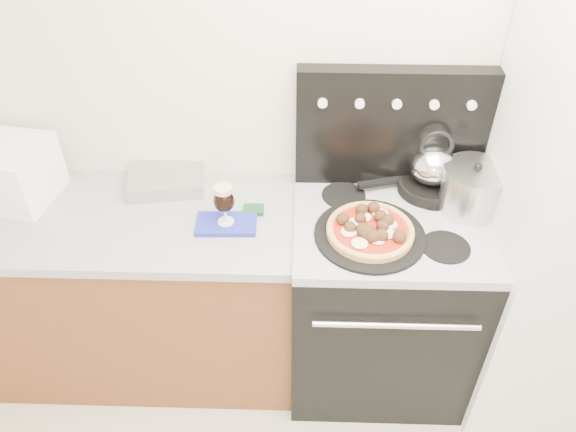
{
  "coord_description": "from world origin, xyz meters",
  "views": [
    {
      "loc": [
        -0.27,
        -0.5,
        2.33
      ],
      "look_at": [
        -0.32,
        1.05,
        1.04
      ],
      "focal_mm": 35.0,
      "sensor_mm": 36.0,
      "label": 1
    }
  ],
  "objects_px": {
    "pizza_pan": "(370,235)",
    "skillet": "(429,187)",
    "base_cabinet": "(133,295)",
    "stove_body": "(379,303)",
    "beer_glass": "(224,205)",
    "toaster_oven": "(1,171)",
    "tea_kettle": "(434,162)",
    "pizza": "(370,229)",
    "oven_mitt": "(226,224)",
    "stock_pot": "(472,190)"
  },
  "relations": [
    {
      "from": "toaster_oven",
      "to": "tea_kettle",
      "type": "relative_size",
      "value": 1.92
    },
    {
      "from": "oven_mitt",
      "to": "pizza_pan",
      "type": "relative_size",
      "value": 0.56
    },
    {
      "from": "oven_mitt",
      "to": "pizza",
      "type": "xyz_separation_m",
      "value": [
        0.55,
        -0.07,
        0.05
      ]
    },
    {
      "from": "beer_glass",
      "to": "tea_kettle",
      "type": "bearing_deg",
      "value": 15.39
    },
    {
      "from": "beer_glass",
      "to": "skillet",
      "type": "distance_m",
      "value": 0.85
    },
    {
      "from": "base_cabinet",
      "to": "stove_body",
      "type": "height_order",
      "value": "stove_body"
    },
    {
      "from": "oven_mitt",
      "to": "pizza_pan",
      "type": "height_order",
      "value": "pizza_pan"
    },
    {
      "from": "base_cabinet",
      "to": "toaster_oven",
      "type": "bearing_deg",
      "value": 166.02
    },
    {
      "from": "stove_body",
      "to": "base_cabinet",
      "type": "bearing_deg",
      "value": 178.7
    },
    {
      "from": "base_cabinet",
      "to": "pizza",
      "type": "relative_size",
      "value": 4.46
    },
    {
      "from": "pizza",
      "to": "tea_kettle",
      "type": "bearing_deg",
      "value": 47.59
    },
    {
      "from": "stove_body",
      "to": "toaster_oven",
      "type": "distance_m",
      "value": 1.67
    },
    {
      "from": "oven_mitt",
      "to": "skillet",
      "type": "xyz_separation_m",
      "value": [
        0.81,
        0.22,
        0.03
      ]
    },
    {
      "from": "base_cabinet",
      "to": "stove_body",
      "type": "distance_m",
      "value": 1.11
    },
    {
      "from": "base_cabinet",
      "to": "stock_pot",
      "type": "distance_m",
      "value": 1.53
    },
    {
      "from": "base_cabinet",
      "to": "skillet",
      "type": "height_order",
      "value": "skillet"
    },
    {
      "from": "toaster_oven",
      "to": "beer_glass",
      "type": "xyz_separation_m",
      "value": [
        0.92,
        -0.17,
        -0.02
      ]
    },
    {
      "from": "stove_body",
      "to": "oven_mitt",
      "type": "distance_m",
      "value": 0.8
    },
    {
      "from": "beer_glass",
      "to": "tea_kettle",
      "type": "distance_m",
      "value": 0.85
    },
    {
      "from": "pizza_pan",
      "to": "stove_body",
      "type": "bearing_deg",
      "value": 45.18
    },
    {
      "from": "base_cabinet",
      "to": "beer_glass",
      "type": "bearing_deg",
      "value": -6.74
    },
    {
      "from": "beer_glass",
      "to": "pizza_pan",
      "type": "height_order",
      "value": "beer_glass"
    },
    {
      "from": "pizza_pan",
      "to": "skillet",
      "type": "height_order",
      "value": "skillet"
    },
    {
      "from": "beer_glass",
      "to": "oven_mitt",
      "type": "bearing_deg",
      "value": 0.0
    },
    {
      "from": "stove_body",
      "to": "tea_kettle",
      "type": "bearing_deg",
      "value": 48.83
    },
    {
      "from": "pizza_pan",
      "to": "skillet",
      "type": "distance_m",
      "value": 0.39
    },
    {
      "from": "oven_mitt",
      "to": "tea_kettle",
      "type": "xyz_separation_m",
      "value": [
        0.81,
        0.22,
        0.16
      ]
    },
    {
      "from": "pizza",
      "to": "pizza_pan",
      "type": "bearing_deg",
      "value": 0.0
    },
    {
      "from": "oven_mitt",
      "to": "pizza",
      "type": "distance_m",
      "value": 0.55
    },
    {
      "from": "base_cabinet",
      "to": "toaster_oven",
      "type": "distance_m",
      "value": 0.76
    },
    {
      "from": "stove_body",
      "to": "stock_pot",
      "type": "distance_m",
      "value": 0.65
    },
    {
      "from": "skillet",
      "to": "stock_pot",
      "type": "relative_size",
      "value": 1.03
    },
    {
      "from": "stove_body",
      "to": "beer_glass",
      "type": "bearing_deg",
      "value": -177.37
    },
    {
      "from": "skillet",
      "to": "tea_kettle",
      "type": "height_order",
      "value": "tea_kettle"
    },
    {
      "from": "toaster_oven",
      "to": "tea_kettle",
      "type": "bearing_deg",
      "value": 11.71
    },
    {
      "from": "beer_glass",
      "to": "tea_kettle",
      "type": "relative_size",
      "value": 0.85
    },
    {
      "from": "toaster_oven",
      "to": "skillet",
      "type": "bearing_deg",
      "value": 11.71
    },
    {
      "from": "toaster_oven",
      "to": "beer_glass",
      "type": "distance_m",
      "value": 0.94
    },
    {
      "from": "beer_glass",
      "to": "skillet",
      "type": "height_order",
      "value": "beer_glass"
    },
    {
      "from": "base_cabinet",
      "to": "stock_pot",
      "type": "height_order",
      "value": "stock_pot"
    },
    {
      "from": "base_cabinet",
      "to": "stove_body",
      "type": "xyz_separation_m",
      "value": [
        1.1,
        -0.02,
        0.01
      ]
    },
    {
      "from": "oven_mitt",
      "to": "toaster_oven",
      "type": "bearing_deg",
      "value": 169.61
    },
    {
      "from": "stove_body",
      "to": "pizza",
      "type": "bearing_deg",
      "value": -134.82
    },
    {
      "from": "pizza_pan",
      "to": "tea_kettle",
      "type": "relative_size",
      "value": 2.06
    },
    {
      "from": "tea_kettle",
      "to": "pizza",
      "type": "bearing_deg",
      "value": -138.18
    },
    {
      "from": "toaster_oven",
      "to": "pizza",
      "type": "xyz_separation_m",
      "value": [
        1.47,
        -0.23,
        -0.07
      ]
    },
    {
      "from": "stove_body",
      "to": "pizza",
      "type": "height_order",
      "value": "pizza"
    },
    {
      "from": "base_cabinet",
      "to": "stove_body",
      "type": "relative_size",
      "value": 1.65
    },
    {
      "from": "toaster_oven",
      "to": "skillet",
      "type": "xyz_separation_m",
      "value": [
        1.73,
        0.06,
        -0.08
      ]
    },
    {
      "from": "toaster_oven",
      "to": "tea_kettle",
      "type": "distance_m",
      "value": 1.73
    }
  ]
}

